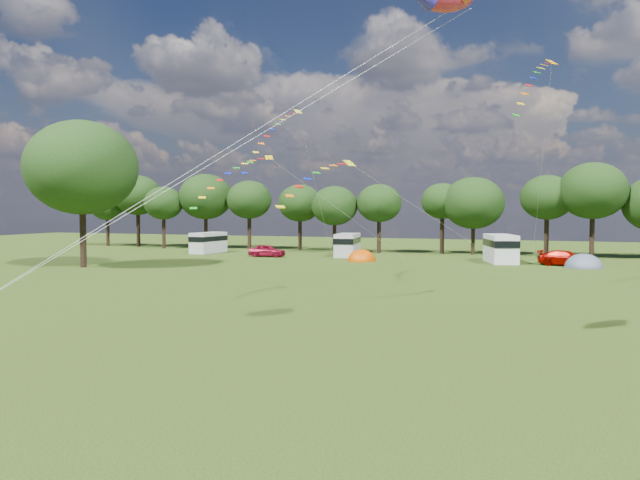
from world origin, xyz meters
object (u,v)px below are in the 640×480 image
(campervan_b, at_px, (347,244))
(tent_orange, at_px, (362,261))
(campervan_c, at_px, (501,248))
(car_c, at_px, (566,258))
(car_a, at_px, (267,251))
(campervan_a, at_px, (208,242))
(tent_greyblue, at_px, (584,268))
(big_tree, at_px, (82,168))
(car_d, at_px, (563,258))

(campervan_b, relative_size, tent_orange, 1.66)
(tent_orange, bearing_deg, campervan_c, 12.14)
(campervan_b, bearing_deg, car_c, -107.00)
(car_a, distance_m, campervan_a, 9.63)
(car_a, bearing_deg, tent_greyblue, -99.20)
(campervan_a, bearing_deg, big_tree, -179.08)
(campervan_a, bearing_deg, campervan_c, -87.33)
(car_a, xyz_separation_m, tent_greyblue, (32.05, -1.65, -0.67))
(campervan_a, relative_size, campervan_c, 0.86)
(campervan_b, relative_size, tent_greyblue, 1.44)
(campervan_a, bearing_deg, car_c, -89.08)
(big_tree, xyz_separation_m, campervan_a, (1.64, 19.60, -7.70))
(car_d, xyz_separation_m, campervan_b, (-22.31, 2.61, 0.73))
(campervan_a, bearing_deg, car_a, -103.04)
(car_c, bearing_deg, campervan_c, 88.47)
(car_c, distance_m, campervan_c, 6.20)
(car_a, distance_m, campervan_b, 8.92)
(car_c, bearing_deg, car_a, 102.48)
(campervan_b, height_order, tent_greyblue, campervan_b)
(campervan_c, bearing_deg, big_tree, 100.58)
(car_d, distance_m, campervan_b, 22.48)
(car_c, distance_m, tent_greyblue, 2.15)
(car_c, relative_size, car_d, 1.03)
(car_c, relative_size, campervan_a, 0.91)
(campervan_b, distance_m, tent_orange, 6.27)
(big_tree, distance_m, car_a, 21.38)
(car_a, height_order, tent_orange, car_a)
(car_c, bearing_deg, car_d, 20.68)
(car_a, distance_m, car_c, 30.59)
(car_a, distance_m, car_d, 30.43)
(tent_orange, bearing_deg, car_c, 3.98)
(car_c, height_order, car_d, car_c)
(car_c, height_order, tent_greyblue, car_c)
(campervan_a, bearing_deg, tent_orange, -97.24)
(car_d, distance_m, campervan_a, 39.57)
(campervan_a, distance_m, tent_greyblue, 41.44)
(campervan_c, bearing_deg, campervan_a, 70.82)
(campervan_c, xyz_separation_m, tent_orange, (-13.40, -2.88, -1.46))
(car_a, height_order, campervan_c, campervan_c)
(car_a, bearing_deg, campervan_a, 65.00)
(campervan_b, bearing_deg, campervan_a, 84.82)
(big_tree, relative_size, campervan_c, 2.19)
(big_tree, height_order, car_d, big_tree)
(car_a, xyz_separation_m, car_c, (30.59, -0.24, 0.02))
(car_c, xyz_separation_m, campervan_b, (-22.49, 3.91, 0.65))
(tent_orange, height_order, tent_greyblue, tent_greyblue)
(campervan_a, xyz_separation_m, campervan_b, (17.20, 0.59, 0.04))
(campervan_b, xyz_separation_m, tent_greyblue, (23.95, -5.33, -1.34))
(big_tree, relative_size, tent_orange, 4.10)
(big_tree, relative_size, campervan_b, 2.47)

